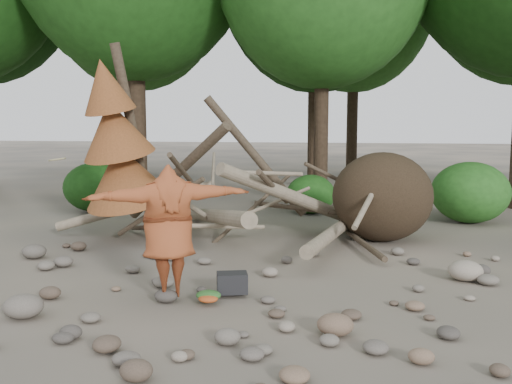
# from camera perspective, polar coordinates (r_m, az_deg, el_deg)

# --- Properties ---
(ground) EXTENTS (120.00, 120.00, 0.00)m
(ground) POSITION_cam_1_polar(r_m,az_deg,el_deg) (9.04, -2.98, -10.01)
(ground) COLOR #514C44
(ground) RESTS_ON ground
(deadfall_pile) EXTENTS (8.55, 5.24, 3.30)m
(deadfall_pile) POSITION_cam_1_polar(r_m,az_deg,el_deg) (12.79, 9.94, -0.64)
(deadfall_pile) COLOR #332619
(deadfall_pile) RESTS_ON ground
(dead_conifer) EXTENTS (2.06, 2.16, 4.35)m
(dead_conifer) POSITION_cam_1_polar(r_m,az_deg,el_deg) (12.81, -13.58, 4.50)
(dead_conifer) COLOR #4C3F30
(dead_conifer) RESTS_ON ground
(bush_left) EXTENTS (1.80, 1.80, 1.44)m
(bush_left) POSITION_cam_1_polar(r_m,az_deg,el_deg) (17.38, -15.84, 0.48)
(bush_left) COLOR #184512
(bush_left) RESTS_ON ground
(bush_mid) EXTENTS (1.40, 1.40, 1.12)m
(bush_mid) POSITION_cam_1_polar(r_m,az_deg,el_deg) (16.40, 5.50, -0.22)
(bush_mid) COLOR #215719
(bush_mid) RESTS_ON ground
(bush_right) EXTENTS (2.00, 2.00, 1.60)m
(bush_right) POSITION_cam_1_polar(r_m,az_deg,el_deg) (15.87, 20.63, -0.03)
(bush_right) COLOR #296720
(bush_right) RESTS_ON ground
(frisbee_thrower) EXTENTS (3.27, 1.67, 2.02)m
(frisbee_thrower) POSITION_cam_1_polar(r_m,az_deg,el_deg) (8.47, -8.74, -3.85)
(frisbee_thrower) COLOR brown
(frisbee_thrower) RESTS_ON ground
(backpack) EXTENTS (0.53, 0.42, 0.31)m
(backpack) POSITION_cam_1_polar(r_m,az_deg,el_deg) (8.81, -2.40, -9.42)
(backpack) COLOR black
(backpack) RESTS_ON ground
(cloth_green) EXTENTS (0.37, 0.31, 0.14)m
(cloth_green) POSITION_cam_1_polar(r_m,az_deg,el_deg) (8.54, -4.77, -10.57)
(cloth_green) COLOR #2D6227
(cloth_green) RESTS_ON ground
(cloth_orange) EXTENTS (0.29, 0.24, 0.11)m
(cloth_orange) POSITION_cam_1_polar(r_m,az_deg,el_deg) (8.43, -4.81, -10.92)
(cloth_orange) COLOR #A6461C
(cloth_orange) RESTS_ON ground
(boulder_front_left) EXTENTS (0.55, 0.49, 0.33)m
(boulder_front_left) POSITION_cam_1_polar(r_m,az_deg,el_deg) (8.50, -22.24, -10.52)
(boulder_front_left) COLOR #6A6258
(boulder_front_left) RESTS_ON ground
(boulder_front_right) EXTENTS (0.46, 0.41, 0.28)m
(boulder_front_right) POSITION_cam_1_polar(r_m,az_deg,el_deg) (7.36, 7.93, -13.00)
(boulder_front_right) COLOR brown
(boulder_front_right) RESTS_ON ground
(boulder_mid_right) EXTENTS (0.57, 0.51, 0.34)m
(boulder_mid_right) POSITION_cam_1_polar(r_m,az_deg,el_deg) (10.24, 20.22, -7.39)
(boulder_mid_right) COLOR gray
(boulder_mid_right) RESTS_ON ground
(boulder_mid_left) EXTENTS (0.47, 0.42, 0.28)m
(boulder_mid_left) POSITION_cam_1_polar(r_m,az_deg,el_deg) (11.93, -21.30, -5.55)
(boulder_mid_left) COLOR #5B544C
(boulder_mid_left) RESTS_ON ground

